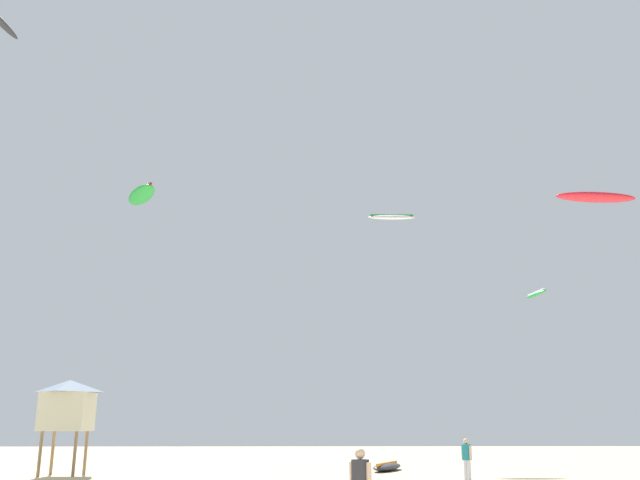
{
  "coord_description": "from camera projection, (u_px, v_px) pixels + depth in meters",
  "views": [
    {
      "loc": [
        -0.62,
        -11.29,
        2.22
      ],
      "look_at": [
        0.0,
        21.56,
        11.15
      ],
      "focal_mm": 38.01,
      "sensor_mm": 36.0,
      "label": 1
    }
  ],
  "objects": [
    {
      "name": "kite_grounded_near",
      "position": [
        387.0,
        467.0,
        32.9
      ],
      "size": [
        2.24,
        3.55,
        0.41
      ],
      "color": "#2D2D33",
      "rests_on": "ground"
    },
    {
      "name": "kite_aloft_3",
      "position": [
        536.0,
        294.0,
        49.45
      ],
      "size": [
        1.2,
        2.98,
        0.56
      ],
      "color": "green"
    },
    {
      "name": "kite_aloft_2",
      "position": [
        596.0,
        197.0,
        33.38
      ],
      "size": [
        4.24,
        1.61,
        0.45
      ],
      "color": "red"
    },
    {
      "name": "kite_aloft_4",
      "position": [
        392.0,
        217.0,
        44.1
      ],
      "size": [
        3.06,
        0.91,
        0.56
      ],
      "color": "white"
    },
    {
      "name": "person_midground",
      "position": [
        467.0,
        456.0,
        27.1
      ],
      "size": [
        0.37,
        0.48,
        1.65
      ],
      "rotation": [
        0.0,
        0.0,
        0.57
      ],
      "color": "silver",
      "rests_on": "ground"
    },
    {
      "name": "kite_aloft_1",
      "position": [
        141.0,
        195.0,
        41.05
      ],
      "size": [
        3.02,
        4.05,
        0.73
      ],
      "color": "green"
    },
    {
      "name": "kite_aloft_0",
      "position": [
        0.0,
        21.0,
        44.71
      ],
      "size": [
        1.67,
        4.42,
        1.05
      ],
      "color": "#2D2D33"
    },
    {
      "name": "lifeguard_tower",
      "position": [
        68.0,
        405.0,
        30.67
      ],
      "size": [
        2.3,
        2.3,
        4.15
      ],
      "color": "#8C704C",
      "rests_on": "ground"
    }
  ]
}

